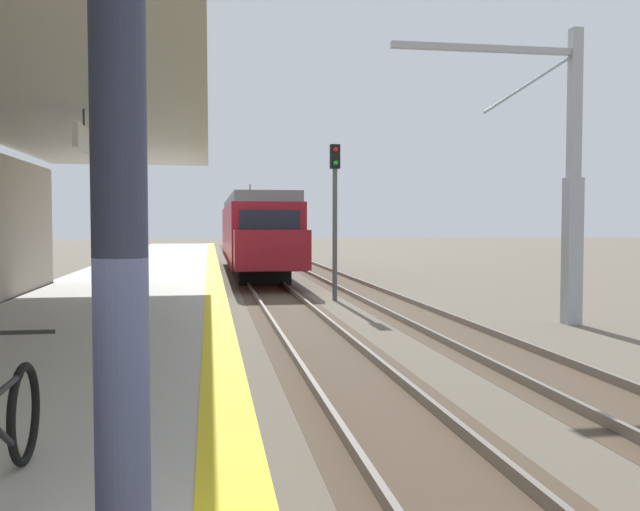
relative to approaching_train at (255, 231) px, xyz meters
name	(u,v)px	position (x,y,z in m)	size (l,w,h in m)	color
station_platform	(124,309)	(-4.40, -17.38, -1.73)	(5.00, 80.00, 0.91)	#B7B5AD
track_pair_nearest_platform	(283,303)	(0.00, -13.38, -2.13)	(2.34, 120.00, 0.16)	#4C3D2D
track_pair_middle	(387,301)	(3.40, -13.38, -2.13)	(2.34, 120.00, 0.16)	#4C3D2D
approaching_train	(255,231)	(0.00, 0.00, 0.00)	(2.93, 19.60, 4.76)	maroon
bicycle_beside_commuter	(0,433)	(-3.59, -30.63, -0.88)	(0.48, 1.82, 1.04)	black
rail_signal_post	(335,205)	(1.85, -12.40, 1.02)	(0.32, 0.34, 5.20)	#4C4C4C
catenary_pylon_far_side	(562,183)	(6.57, -18.70, 1.43)	(5.00, 0.40, 7.50)	#9EA3A8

